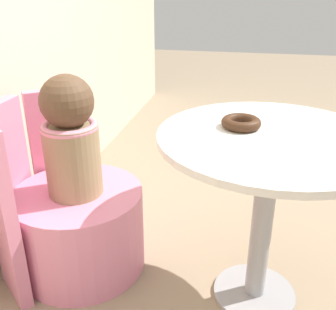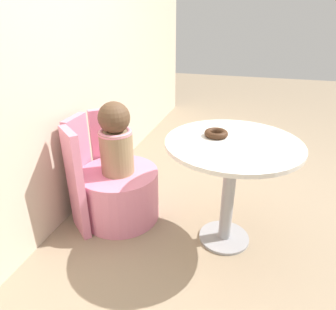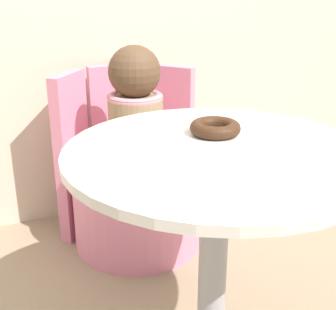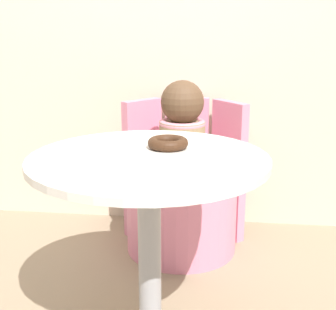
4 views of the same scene
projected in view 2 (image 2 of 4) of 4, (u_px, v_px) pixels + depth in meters
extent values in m
plane|color=gray|center=(217.00, 240.00, 1.99)|extent=(12.00, 12.00, 0.00)
cube|color=beige|center=(40.00, 45.00, 1.77)|extent=(6.00, 0.06, 2.40)
cylinder|color=#99999E|center=(224.00, 237.00, 2.01)|extent=(0.33, 0.33, 0.02)
cylinder|color=#99999E|center=(228.00, 194.00, 1.86)|extent=(0.08, 0.08, 0.66)
cylinder|color=silver|center=(233.00, 143.00, 1.72)|extent=(0.79, 0.79, 0.02)
cylinder|color=pink|center=(120.00, 194.00, 2.16)|extent=(0.55, 0.55, 0.37)
cube|color=pink|center=(80.00, 166.00, 2.16)|extent=(0.24, 0.05, 0.74)
cube|color=pink|center=(108.00, 155.00, 2.34)|extent=(0.19, 0.21, 0.74)
cube|color=pink|center=(76.00, 184.00, 1.93)|extent=(0.19, 0.21, 0.74)
cylinder|color=#937A56|center=(117.00, 152.00, 2.02)|extent=(0.22, 0.22, 0.30)
torus|color=pink|center=(115.00, 133.00, 1.96)|extent=(0.23, 0.23, 0.04)
sphere|color=brown|center=(114.00, 118.00, 1.92)|extent=(0.21, 0.21, 0.21)
torus|color=#3D2314|center=(216.00, 133.00, 1.78)|extent=(0.14, 0.14, 0.04)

